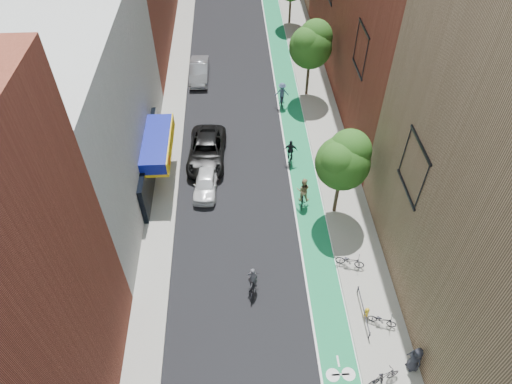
{
  "coord_description": "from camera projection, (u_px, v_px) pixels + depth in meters",
  "views": [
    {
      "loc": [
        -0.8,
        -10.29,
        22.8
      ],
      "look_at": [
        0.39,
        10.67,
        1.5
      ],
      "focal_mm": 32.0,
      "sensor_mm": 36.0,
      "label": 1
    }
  ],
  "objects": [
    {
      "name": "pedestrian",
      "position": [
        415.0,
        359.0,
        22.44
      ],
      "size": [
        0.78,
        0.99,
        1.79
      ],
      "primitive_type": "imported",
      "rotation": [
        0.0,
        0.0,
        -1.31
      ],
      "color": "black",
      "rests_on": "sidewalk_right"
    },
    {
      "name": "parked_car_white",
      "position": [
        206.0,
        182.0,
        31.73
      ],
      "size": [
        1.92,
        4.04,
        1.33
      ],
      "primitive_type": "imported",
      "rotation": [
        0.0,
        0.0,
        -0.09
      ],
      "color": "silver",
      "rests_on": "ground"
    },
    {
      "name": "tree_near",
      "position": [
        344.0,
        159.0,
        27.41
      ],
      "size": [
        3.4,
        3.36,
        6.42
      ],
      "color": "#332619",
      "rests_on": "ground"
    },
    {
      "name": "parked_car_black",
      "position": [
        207.0,
        151.0,
        33.91
      ],
      "size": [
        3.0,
        5.93,
        1.61
      ],
      "primitive_type": "imported",
      "rotation": [
        0.0,
        0.0,
        -0.06
      ],
      "color": "black",
      "rests_on": "ground"
    },
    {
      "name": "cyclist_lane_mid",
      "position": [
        291.0,
        154.0,
        33.65
      ],
      "size": [
        1.04,
        1.6,
        2.01
      ],
      "rotation": [
        0.0,
        0.0,
        2.93
      ],
      "color": "black",
      "rests_on": "ground"
    },
    {
      "name": "cyclist_lead",
      "position": [
        253.0,
        284.0,
        25.97
      ],
      "size": [
        0.95,
        2.0,
        1.92
      ],
      "rotation": [
        0.0,
        0.0,
        2.99
      ],
      "color": "black",
      "rests_on": "ground"
    },
    {
      "name": "parked_bike_far",
      "position": [
        350.0,
        261.0,
        27.13
      ],
      "size": [
        1.83,
        1.15,
        0.91
      ],
      "primitive_type": "imported",
      "rotation": [
        0.0,
        0.0,
        1.23
      ],
      "color": "black",
      "rests_on": "sidewalk_right"
    },
    {
      "name": "parked_bike_mid",
      "position": [
        384.0,
        377.0,
        22.18
      ],
      "size": [
        1.83,
        1.03,
        1.06
      ],
      "primitive_type": "imported",
      "rotation": [
        0.0,
        0.0,
        1.89
      ],
      "color": "black",
      "rests_on": "sidewalk_right"
    },
    {
      "name": "fire_hydrant",
      "position": [
        367.0,
        312.0,
        24.81
      ],
      "size": [
        0.25,
        0.25,
        0.71
      ],
      "color": "gold",
      "rests_on": "sidewalk_right"
    },
    {
      "name": "parked_bike_near",
      "position": [
        382.0,
        320.0,
        24.46
      ],
      "size": [
        1.62,
        1.07,
        0.81
      ],
      "primitive_type": "imported",
      "rotation": [
        0.0,
        0.0,
        1.19
      ],
      "color": "black",
      "rests_on": "sidewalk_right"
    },
    {
      "name": "parked_car_silver",
      "position": [
        199.0,
        71.0,
        41.93
      ],
      "size": [
        1.74,
        4.71,
        1.54
      ],
      "primitive_type": "imported",
      "rotation": [
        0.0,
        0.0,
        -0.02
      ],
      "color": "#909398",
      "rests_on": "ground"
    },
    {
      "name": "ground",
      "position": [
        260.0,
        360.0,
        23.48
      ],
      "size": [
        160.0,
        160.0,
        0.0
      ],
      "primitive_type": "plane",
      "color": "black",
      "rests_on": "ground"
    },
    {
      "name": "building_left_white",
      "position": [
        72.0,
        111.0,
        28.58
      ],
      "size": [
        8.0,
        20.0,
        12.0
      ],
      "primitive_type": "cube",
      "color": "silver",
      "rests_on": "ground"
    },
    {
      "name": "bike_lane",
      "position": [
        286.0,
        83.0,
        41.86
      ],
      "size": [
        2.0,
        68.0,
        0.01
      ],
      "primitive_type": "cube",
      "color": "#147140",
      "rests_on": "ground"
    },
    {
      "name": "cyclist_lane_near",
      "position": [
        303.0,
        193.0,
        30.56
      ],
      "size": [
        1.02,
        1.74,
        2.22
      ],
      "rotation": [
        0.0,
        0.0,
        2.96
      ],
      "color": "black",
      "rests_on": "ground"
    },
    {
      "name": "sidewalk_left",
      "position": [
        176.0,
        86.0,
        41.41
      ],
      "size": [
        2.0,
        68.0,
        0.15
      ],
      "primitive_type": "cube",
      "color": "gray",
      "rests_on": "ground"
    },
    {
      "name": "sidewalk_right",
      "position": [
        313.0,
        82.0,
        41.91
      ],
      "size": [
        3.0,
        68.0,
        0.15
      ],
      "primitive_type": "cube",
      "color": "gray",
      "rests_on": "ground"
    },
    {
      "name": "cyclist_lane_far",
      "position": [
        282.0,
        96.0,
        38.72
      ],
      "size": [
        1.2,
        1.77,
        2.16
      ],
      "rotation": [
        0.0,
        0.0,
        3.1
      ],
      "color": "black",
      "rests_on": "ground"
    },
    {
      "name": "tree_mid",
      "position": [
        311.0,
        44.0,
        37.05
      ],
      "size": [
        3.55,
        3.53,
        6.74
      ],
      "color": "#332619",
      "rests_on": "ground"
    }
  ]
}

